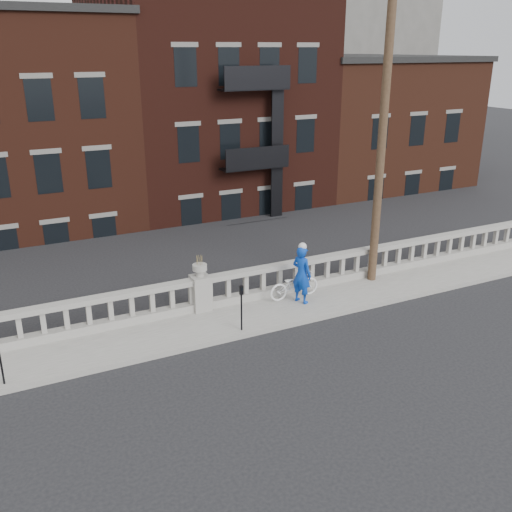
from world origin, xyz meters
The scene contains 9 objects.
ground centered at (0.00, 0.00, 0.00)m, with size 120.00×120.00×0.00m, color black.
sidewalk centered at (0.00, 3.00, 0.07)m, with size 32.00×2.20×0.15m, color gray.
balustrade centered at (0.00, 3.95, 0.64)m, with size 28.00×0.34×1.03m.
planter_pedestal centered at (0.00, 3.95, 0.83)m, with size 0.55×0.55×1.76m.
lower_level centered at (0.56, 23.04, 2.63)m, with size 80.00×44.00×20.80m.
utility_pole centered at (6.20, 3.60, 5.24)m, with size 1.60×0.28×10.00m.
parking_meter_c centered at (0.54, 2.15, 1.00)m, with size 0.10×0.09×1.36m.
bicycle centered at (3.00, 3.44, 0.61)m, with size 0.61×1.74×0.91m, color white.
cyclist centered at (3.03, 3.06, 1.08)m, with size 0.68×0.45×1.87m, color #0B3AB0.
Camera 1 is at (-5.52, -11.08, 7.72)m, focal length 40.00 mm.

